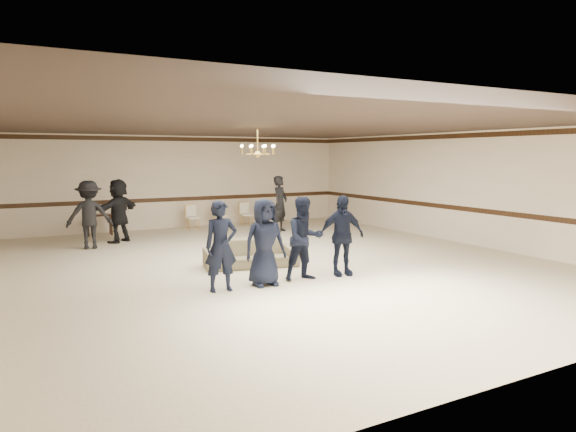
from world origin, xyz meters
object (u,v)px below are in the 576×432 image
at_px(boy_b, 265,242).
at_px(adult_left, 89,215).
at_px(banquet_chair_left, 193,217).
at_px(banquet_chair_right, 246,214).
at_px(banquet_chair_mid, 220,216).
at_px(boy_a, 221,246).
at_px(boy_c, 305,239).
at_px(chandelier, 258,141).
at_px(adult_mid, 119,211).
at_px(settee, 251,253).
at_px(boy_d, 341,235).
at_px(console_table, 99,225).
at_px(adult_right, 280,204).

bearing_deg(boy_b, adult_left, 114.95).
relative_size(banquet_chair_left, banquet_chair_right, 1.00).
height_order(adult_left, banquet_chair_mid, adult_left).
height_order(boy_a, adult_left, adult_left).
relative_size(boy_c, banquet_chair_left, 2.04).
xyz_separation_m(chandelier, banquet_chair_mid, (1.02, 5.25, -2.46)).
bearing_deg(adult_mid, settee, 75.95).
height_order(boy_d, settee, boy_d).
height_order(settee, adult_mid, adult_mid).
xyz_separation_m(chandelier, boy_c, (-0.27, -2.76, -2.02)).
distance_m(boy_b, settee, 1.84).
bearing_deg(chandelier, boy_b, -112.94).
bearing_deg(console_table, boy_b, -83.11).
relative_size(chandelier, adult_left, 0.51).
bearing_deg(boy_d, banquet_chair_right, 91.02).
height_order(banquet_chair_left, banquet_chair_right, same).
distance_m(chandelier, boy_d, 3.48).
height_order(boy_a, banquet_chair_mid, boy_a).
bearing_deg(chandelier, boy_a, -126.86).
bearing_deg(boy_b, boy_c, 2.60).
relative_size(boy_c, banquet_chair_mid, 2.04).
xyz_separation_m(boy_b, adult_left, (-2.41, 5.86, 0.07)).
bearing_deg(adult_right, banquet_chair_left, 106.19).
relative_size(boy_a, adult_mid, 0.92).
distance_m(boy_a, adult_right, 7.62).
bearing_deg(boy_b, boy_a, -177.40).
xyz_separation_m(boy_a, settee, (1.38, 1.69, -0.54)).
relative_size(banquet_chair_mid, banquet_chair_right, 1.00).
relative_size(boy_c, boy_d, 1.00).
height_order(boy_d, banquet_chair_left, boy_d).
bearing_deg(banquet_chair_mid, console_table, 175.55).
xyz_separation_m(boy_d, banquet_chair_mid, (0.38, 8.01, -0.43)).
bearing_deg(adult_left, boy_a, 113.75).
bearing_deg(boy_c, chandelier, 87.51).
distance_m(boy_a, banquet_chair_mid, 8.59).
bearing_deg(adult_mid, console_table, -115.69).
distance_m(boy_c, adult_mid, 6.99).
bearing_deg(chandelier, adult_left, 139.02).
distance_m(adult_left, banquet_chair_right, 6.01).
height_order(banquet_chair_left, banquet_chair_mid, same).
distance_m(boy_a, boy_c, 1.80).
relative_size(adult_right, banquet_chair_left, 2.22).
distance_m(adult_left, adult_mid, 1.14).
height_order(adult_mid, console_table, adult_mid).
height_order(boy_a, adult_right, adult_right).
relative_size(settee, adult_right, 1.14).
bearing_deg(banquet_chair_mid, boy_c, -100.69).
bearing_deg(boy_c, banquet_chair_mid, 83.92).
bearing_deg(chandelier, console_table, 118.69).
height_order(boy_d, adult_mid, adult_mid).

